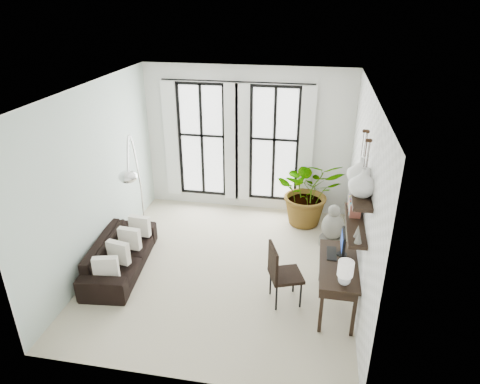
% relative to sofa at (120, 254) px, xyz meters
% --- Properties ---
extents(floor, '(5.00, 5.00, 0.00)m').
position_rel_sofa_xyz_m(floor, '(1.80, 0.34, -0.30)').
color(floor, beige).
rests_on(floor, ground).
extents(ceiling, '(5.00, 5.00, 0.00)m').
position_rel_sofa_xyz_m(ceiling, '(1.80, 0.34, 2.90)').
color(ceiling, white).
rests_on(ceiling, wall_back).
extents(wall_left, '(0.00, 5.00, 5.00)m').
position_rel_sofa_xyz_m(wall_left, '(-0.45, 0.34, 1.30)').
color(wall_left, silver).
rests_on(wall_left, floor).
extents(wall_right, '(0.00, 5.00, 5.00)m').
position_rel_sofa_xyz_m(wall_right, '(4.05, 0.34, 1.30)').
color(wall_right, white).
rests_on(wall_right, floor).
extents(wall_back, '(4.50, 0.00, 4.50)m').
position_rel_sofa_xyz_m(wall_back, '(1.80, 2.84, 1.30)').
color(wall_back, white).
rests_on(wall_back, floor).
extents(windows, '(3.26, 0.13, 2.65)m').
position_rel_sofa_xyz_m(windows, '(1.60, 2.77, 1.26)').
color(windows, white).
rests_on(windows, wall_back).
extents(wall_shelves, '(0.25, 1.30, 0.60)m').
position_rel_sofa_xyz_m(wall_shelves, '(3.91, -0.31, 1.43)').
color(wall_shelves, black).
rests_on(wall_shelves, wall_right).
extents(sofa, '(1.01, 2.12, 0.60)m').
position_rel_sofa_xyz_m(sofa, '(0.00, 0.00, 0.00)').
color(sofa, black).
rests_on(sofa, floor).
extents(throw_pillows, '(0.40, 1.52, 0.40)m').
position_rel_sofa_xyz_m(throw_pillows, '(0.10, 0.00, 0.20)').
color(throw_pillows, white).
rests_on(throw_pillows, sofa).
extents(plant, '(1.55, 1.40, 1.51)m').
position_rel_sofa_xyz_m(plant, '(3.20, 2.31, 0.45)').
color(plant, '#2D7228').
rests_on(plant, floor).
extents(desk, '(0.57, 1.35, 1.19)m').
position_rel_sofa_xyz_m(desk, '(3.75, -0.40, 0.44)').
color(desk, black).
rests_on(desk, floor).
extents(desk_chair, '(0.63, 0.63, 1.03)m').
position_rel_sofa_xyz_m(desk_chair, '(2.88, -0.39, 0.29)').
color(desk_chair, black).
rests_on(desk_chair, floor).
extents(arc_lamp, '(0.73, 1.64, 2.34)m').
position_rel_sofa_xyz_m(arc_lamp, '(0.10, 0.70, 1.51)').
color(arc_lamp, silver).
rests_on(arc_lamp, floor).
extents(buddha, '(0.48, 0.48, 0.87)m').
position_rel_sofa_xyz_m(buddha, '(3.72, 1.50, 0.07)').
color(buddha, gray).
rests_on(buddha, floor).
extents(vase_a, '(0.37, 0.37, 0.38)m').
position_rel_sofa_xyz_m(vase_a, '(3.91, -0.60, 1.97)').
color(vase_a, white).
rests_on(vase_a, shelf_upper).
extents(vase_b, '(0.37, 0.37, 0.38)m').
position_rel_sofa_xyz_m(vase_b, '(3.91, -0.20, 1.97)').
color(vase_b, white).
rests_on(vase_b, shelf_upper).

